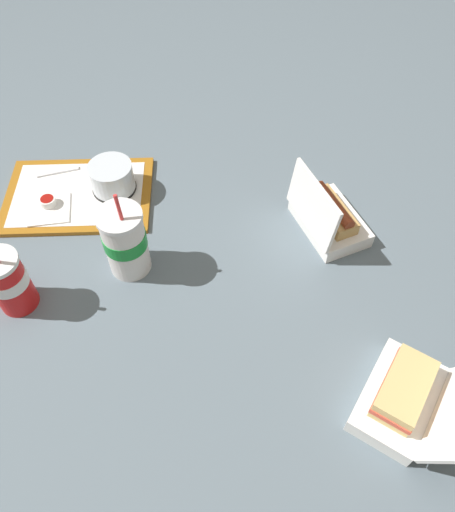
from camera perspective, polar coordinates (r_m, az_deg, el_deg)
ground_plane at (r=1.14m, az=-2.04°, el=-2.12°), size 3.20×3.20×0.00m
food_tray at (r=1.34m, az=-16.66°, el=6.69°), size 0.39×0.29×0.01m
cake_container at (r=1.30m, az=-13.04°, el=8.67°), size 0.11×0.11×0.08m
ketchup_cup at (r=1.32m, az=-19.83°, el=5.87°), size 0.04×0.04×0.02m
napkin_stack at (r=1.32m, az=-19.68°, el=5.03°), size 0.12×0.12×0.00m
plastic_fork at (r=1.41m, az=-18.83°, el=9.12°), size 0.11×0.05×0.00m
clamshell_hotdog_back at (r=1.22m, az=11.45°, el=4.41°), size 0.20×0.23×0.17m
clamshell_sandwich_right at (r=1.01m, az=19.74°, el=-14.91°), size 0.26×0.27×0.15m
soda_cup_left at (r=1.12m, az=-23.76°, el=-2.69°), size 0.09×0.09×0.21m
soda_cup_corner at (r=1.10m, az=-11.62°, el=1.67°), size 0.10×0.10×0.24m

